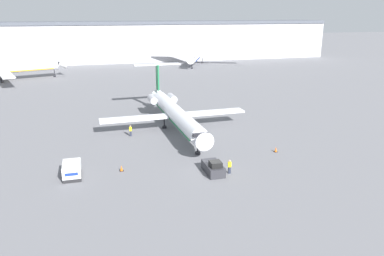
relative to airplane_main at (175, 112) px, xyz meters
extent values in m
plane|color=slate|center=(0.47, -20.45, -3.04)|extent=(600.00, 600.00, 0.00)
cube|color=#B2B2B7|center=(0.47, 99.55, 4.54)|extent=(180.00, 16.00, 15.16)
cube|color=#4C515B|center=(0.47, 99.55, 12.72)|extent=(180.00, 16.80, 1.20)
cylinder|color=silver|center=(0.03, -1.11, -0.05)|extent=(3.44, 26.46, 2.68)
cone|color=silver|center=(0.44, -15.38, -0.05)|extent=(2.74, 2.22, 2.68)
cube|color=black|center=(0.42, -14.52, 0.42)|extent=(2.30, 0.77, 0.44)
cone|color=silver|center=(-0.39, 13.55, -0.05)|extent=(2.50, 3.02, 2.41)
cube|color=#19723F|center=(0.03, -1.11, -0.92)|extent=(3.09, 23.82, 0.20)
cube|color=silver|center=(7.18, 0.41, -0.65)|extent=(11.77, 2.87, 0.36)
cube|color=silver|center=(-7.20, 0.00, -0.65)|extent=(11.77, 2.87, 0.36)
cylinder|color=#ADADB7|center=(1.71, 10.02, 0.29)|extent=(1.56, 3.58, 1.46)
cylinder|color=#ADADB7|center=(-2.28, 9.91, 0.29)|extent=(1.56, 3.58, 1.46)
cube|color=#19723F|center=(-0.41, 14.14, 3.95)|extent=(0.30, 2.21, 5.31)
cube|color=silver|center=(-0.41, 14.14, 6.60)|extent=(9.61, 2.07, 0.20)
cylinder|color=black|center=(0.38, -13.31, -2.22)|extent=(0.24, 0.24, 1.65)
cylinder|color=black|center=(0.38, -13.31, -2.84)|extent=(0.80, 0.80, 0.40)
cylinder|color=black|center=(-1.76, 0.75, -2.22)|extent=(0.24, 0.24, 1.65)
cylinder|color=black|center=(-1.76, 0.75, -2.84)|extent=(0.80, 0.80, 0.40)
cylinder|color=black|center=(1.72, 0.85, -2.22)|extent=(0.24, 0.24, 1.65)
cylinder|color=black|center=(1.72, 0.85, -2.84)|extent=(0.80, 0.80, 0.40)
cube|color=#2D2D33|center=(0.47, -20.10, -2.43)|extent=(2.03, 4.18, 1.23)
cube|color=black|center=(0.47, -21.02, -1.47)|extent=(1.42, 1.50, 0.70)
cube|color=black|center=(0.47, -18.10, -2.61)|extent=(1.83, 0.30, 0.74)
cube|color=#232326|center=(-17.06, -16.62, -2.82)|extent=(2.20, 3.69, 0.45)
cube|color=silver|center=(-17.06, -16.62, -1.90)|extent=(2.20, 3.69, 1.38)
cube|color=navy|center=(-17.06, -18.48, -1.90)|extent=(1.54, 0.04, 0.36)
cube|color=#232838|center=(2.43, -20.86, -2.60)|extent=(0.32, 0.20, 0.89)
cube|color=yellow|center=(2.43, -20.86, -1.80)|extent=(0.40, 0.24, 0.71)
sphere|color=tan|center=(2.43, -20.86, -1.31)|extent=(0.26, 0.26, 0.26)
cube|color=#232838|center=(-8.11, -2.20, -2.59)|extent=(0.32, 0.20, 0.90)
cube|color=yellow|center=(-8.11, -2.20, -1.79)|extent=(0.40, 0.24, 0.71)
sphere|color=tan|center=(-8.11, -2.20, -1.30)|extent=(0.26, 0.26, 0.26)
cube|color=black|center=(-10.92, -16.39, -3.02)|extent=(0.52, 0.52, 0.04)
cone|color=orange|center=(-10.92, -16.39, -2.64)|extent=(0.37, 0.37, 0.72)
cube|color=black|center=(11.87, -15.41, -3.02)|extent=(0.51, 0.51, 0.04)
cone|color=orange|center=(11.87, -15.41, -2.63)|extent=(0.36, 0.36, 0.75)
cylinder|color=white|center=(28.03, 83.55, 0.63)|extent=(14.53, 28.53, 3.23)
cone|color=white|center=(21.75, 68.72, 0.63)|extent=(3.99, 3.64, 3.23)
cube|color=black|center=(22.16, 69.67, 1.19)|extent=(2.80, 1.72, 0.44)
cone|color=white|center=(34.50, 98.82, 0.63)|extent=(4.07, 4.41, 2.91)
cube|color=navy|center=(28.03, 83.55, -0.42)|extent=(13.07, 25.68, 0.20)
cube|color=white|center=(37.85, 81.00, -0.10)|extent=(16.76, 9.51, 0.36)
cube|color=white|center=(19.37, 88.82, -0.10)|extent=(16.76, 9.51, 0.36)
cylinder|color=#ADADB7|center=(35.20, 94.02, 1.03)|extent=(3.01, 3.54, 2.00)
cylinder|color=#ADADB7|center=(30.57, 95.98, 1.03)|extent=(3.01, 3.54, 2.00)
cube|color=navy|center=(34.78, 99.48, 4.75)|extent=(1.08, 2.12, 5.00)
cube|color=white|center=(34.78, 99.48, 7.25)|extent=(8.99, 5.17, 0.20)
cylinder|color=black|center=(22.65, 70.83, -2.01)|extent=(0.24, 0.24, 2.05)
cylinder|color=black|center=(22.65, 70.83, -2.84)|extent=(0.80, 0.80, 0.40)
cylinder|color=black|center=(26.91, 86.28, -2.01)|extent=(0.24, 0.24, 2.05)
cylinder|color=black|center=(26.91, 86.28, -2.84)|extent=(0.80, 0.80, 0.40)
cylinder|color=black|center=(30.78, 84.64, -2.01)|extent=(0.24, 0.24, 2.05)
cylinder|color=black|center=(30.78, 84.64, -2.84)|extent=(0.80, 0.80, 0.40)
cylinder|color=white|center=(-37.82, 60.90, 0.95)|extent=(28.93, 11.82, 3.41)
cone|color=white|center=(-22.55, 65.58, 0.95)|extent=(3.61, 4.06, 3.41)
cube|color=black|center=(-23.60, 65.26, 1.55)|extent=(1.52, 2.98, 0.44)
cube|color=orange|center=(-37.82, 60.90, -0.16)|extent=(26.04, 10.64, 0.20)
cube|color=white|center=(-36.62, 51.98, 0.19)|extent=(7.27, 14.66, 0.36)
cylinder|color=black|center=(-24.81, 64.89, -1.90)|extent=(0.24, 0.24, 2.29)
cylinder|color=black|center=(-24.81, 64.89, -2.84)|extent=(0.80, 0.80, 0.40)
cylinder|color=black|center=(-39.14, 58.18, -1.90)|extent=(0.24, 0.24, 2.29)
cylinder|color=black|center=(-39.14, 58.18, -2.84)|extent=(0.80, 0.80, 0.40)
cylinder|color=black|center=(-40.44, 62.42, -1.90)|extent=(0.24, 0.24, 2.29)
cylinder|color=black|center=(-40.44, 62.42, -2.84)|extent=(0.80, 0.80, 0.40)
camera|label=1|loc=(-13.99, -62.37, 16.85)|focal=35.00mm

